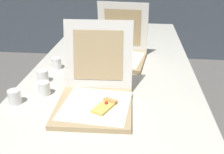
# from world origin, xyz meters

# --- Properties ---
(table) EXTENTS (0.96, 2.45, 0.76)m
(table) POSITION_xyz_m (0.00, 0.67, 0.72)
(table) COLOR silver
(table) RESTS_ON ground
(pizza_box_front) EXTENTS (0.35, 0.42, 0.35)m
(pizza_box_front) POSITION_xyz_m (-0.04, 0.31, 0.81)
(pizza_box_front) COLOR tan
(pizza_box_front) RESTS_ON table
(pizza_box_middle) EXTENTS (0.37, 0.38, 0.36)m
(pizza_box_middle) POSITION_xyz_m (0.02, 0.88, 0.81)
(pizza_box_middle) COLOR tan
(pizza_box_middle) RESTS_ON table
(cup_white_mid) EXTENTS (0.06, 0.06, 0.07)m
(cup_white_mid) POSITION_xyz_m (-0.34, 0.70, 0.79)
(cup_white_mid) COLOR white
(cup_white_mid) RESTS_ON table
(cup_white_near_center) EXTENTS (0.06, 0.06, 0.07)m
(cup_white_near_center) POSITION_xyz_m (-0.36, 0.52, 0.79)
(cup_white_near_center) COLOR white
(cup_white_near_center) RESTS_ON table
(cup_white_far) EXTENTS (0.06, 0.06, 0.07)m
(cup_white_far) POSITION_xyz_m (-0.21, 1.06, 0.79)
(cup_white_far) COLOR white
(cup_white_far) RESTS_ON table
(cup_white_near_right) EXTENTS (0.06, 0.06, 0.07)m
(cup_white_near_right) POSITION_xyz_m (-0.30, 0.38, 0.79)
(cup_white_near_right) COLOR white
(cup_white_near_right) RESTS_ON table
(cup_white_near_left) EXTENTS (0.06, 0.06, 0.07)m
(cup_white_near_left) POSITION_xyz_m (-0.41, 0.29, 0.79)
(cup_white_near_left) COLOR white
(cup_white_near_left) RESTS_ON table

